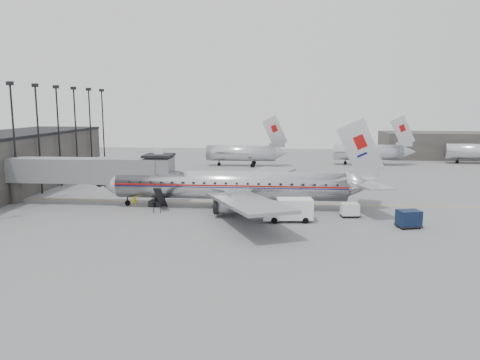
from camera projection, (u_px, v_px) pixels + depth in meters
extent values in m
plane|color=slate|center=(228.00, 213.00, 53.86)|extent=(160.00, 160.00, 0.00)
cube|color=#383633|center=(449.00, 145.00, 108.57)|extent=(30.00, 12.00, 6.00)
cube|color=gold|center=(256.00, 203.00, 59.50)|extent=(60.00, 0.15, 0.01)
cube|color=#5B5E60|center=(57.00, 170.00, 58.57)|extent=(12.00, 2.80, 3.00)
cube|color=#5B5E60|center=(127.00, 171.00, 57.81)|extent=(8.00, 3.00, 3.10)
cube|color=#5B5E60|center=(159.00, 171.00, 57.86)|extent=(3.20, 3.60, 3.20)
cube|color=black|center=(159.00, 156.00, 57.56)|extent=(3.40, 3.80, 0.30)
cube|color=white|center=(159.00, 151.00, 57.48)|extent=(1.20, 0.15, 0.80)
cylinder|color=black|center=(157.00, 194.00, 57.96)|extent=(0.56, 0.56, 2.80)
cube|color=black|center=(157.00, 203.00, 58.13)|extent=(1.60, 2.20, 0.70)
cylinder|color=black|center=(155.00, 205.00, 57.15)|extent=(0.30, 0.60, 0.60)
cylinder|color=black|center=(159.00, 201.00, 59.12)|extent=(0.30, 0.60, 0.60)
cylinder|color=#383633|center=(17.00, 192.00, 59.50)|extent=(1.60, 1.60, 2.80)
cube|color=black|center=(161.00, 197.00, 55.59)|extent=(0.90, 3.20, 2.90)
cylinder|color=black|center=(15.00, 144.00, 58.91)|extent=(0.24, 0.24, 15.00)
cube|color=black|center=(10.00, 83.00, 57.71)|extent=(0.90, 0.25, 0.50)
cylinder|color=black|center=(39.00, 140.00, 64.81)|extent=(0.24, 0.24, 15.00)
cube|color=black|center=(35.00, 85.00, 63.61)|extent=(0.90, 0.25, 0.50)
cylinder|color=black|center=(59.00, 137.00, 70.71)|extent=(0.24, 0.24, 15.00)
cube|color=black|center=(56.00, 87.00, 69.51)|extent=(0.90, 0.25, 0.50)
cylinder|color=black|center=(76.00, 135.00, 76.61)|extent=(0.24, 0.24, 15.00)
cube|color=black|center=(73.00, 88.00, 75.41)|extent=(0.90, 0.25, 0.50)
cylinder|color=black|center=(91.00, 132.00, 82.51)|extent=(0.24, 0.24, 15.00)
cube|color=black|center=(88.00, 89.00, 81.31)|extent=(0.90, 0.25, 0.50)
cylinder|color=black|center=(103.00, 131.00, 88.41)|extent=(0.24, 0.24, 15.00)
cube|color=black|center=(101.00, 90.00, 87.21)|extent=(0.90, 0.25, 0.50)
cylinder|color=silver|center=(241.00, 153.00, 94.91)|extent=(14.00, 3.20, 3.20)
cube|color=silver|center=(275.00, 132.00, 93.63)|extent=(5.17, 0.26, 6.52)
cylinder|color=black|center=(219.00, 163.00, 95.63)|extent=(0.24, 0.24, 1.00)
cylinder|color=silver|center=(368.00, 152.00, 96.65)|extent=(14.00, 3.20, 3.20)
cube|color=silver|center=(403.00, 131.00, 95.36)|extent=(5.17, 0.26, 6.52)
cylinder|color=black|center=(345.00, 162.00, 97.36)|extent=(0.24, 0.24, 1.00)
cylinder|color=silver|center=(480.00, 151.00, 98.55)|extent=(14.00, 3.20, 3.20)
cylinder|color=black|center=(457.00, 161.00, 99.27)|extent=(0.24, 0.24, 1.00)
cylinder|color=silver|center=(231.00, 185.00, 56.46)|extent=(27.73, 3.79, 3.41)
cone|color=silver|center=(109.00, 183.00, 57.96)|extent=(2.81, 3.45, 3.41)
cone|color=silver|center=(361.00, 184.00, 54.89)|extent=(3.74, 3.29, 3.24)
cube|color=#9A0C0B|center=(231.00, 183.00, 56.43)|extent=(27.73, 3.84, 0.17)
cube|color=#080B4C|center=(231.00, 185.00, 56.46)|extent=(27.73, 3.84, 0.09)
cube|color=silver|center=(361.00, 148.00, 54.23)|extent=(5.67, 0.35, 7.09)
cube|color=gray|center=(258.00, 177.00, 64.39)|extent=(10.80, 15.53, 1.10)
cube|color=gray|center=(248.00, 202.00, 48.08)|extent=(10.48, 15.57, 1.10)
cylinder|color=gray|center=(238.00, 190.00, 61.36)|extent=(3.16, 1.98, 1.94)
cylinder|color=gray|center=(230.00, 205.00, 51.94)|extent=(3.16, 1.98, 1.94)
cylinder|color=black|center=(128.00, 201.00, 58.08)|extent=(0.18, 0.18, 1.20)
cylinder|color=black|center=(247.00, 199.00, 58.98)|extent=(0.24, 0.24, 1.29)
cylinder|color=black|center=(247.00, 201.00, 59.02)|extent=(0.93, 0.34, 0.92)
cylinder|color=black|center=(244.00, 207.00, 54.27)|extent=(0.24, 0.24, 1.29)
cylinder|color=black|center=(244.00, 209.00, 54.31)|extent=(0.93, 0.34, 0.92)
cube|color=white|center=(295.00, 209.00, 50.04)|extent=(3.93, 2.45, 2.18)
cube|color=white|center=(271.00, 213.00, 50.06)|extent=(1.86, 2.13, 1.45)
cube|color=black|center=(271.00, 207.00, 49.96)|extent=(1.42, 1.88, 0.62)
cylinder|color=black|center=(274.00, 221.00, 49.25)|extent=(0.69, 0.33, 0.66)
cylinder|color=black|center=(273.00, 216.00, 51.09)|extent=(0.69, 0.33, 0.66)
cylinder|color=black|center=(305.00, 220.00, 49.31)|extent=(0.69, 0.33, 0.66)
cylinder|color=black|center=(303.00, 216.00, 51.15)|extent=(0.69, 0.33, 0.66)
cube|color=#0D1A36|center=(409.00, 218.00, 47.55)|extent=(2.53, 2.14, 1.53)
cube|color=black|center=(408.00, 226.00, 47.68)|extent=(2.66, 2.28, 0.13)
cylinder|color=black|center=(404.00, 228.00, 46.90)|extent=(0.35, 0.21, 0.33)
cylinder|color=black|center=(420.00, 227.00, 47.20)|extent=(0.35, 0.21, 0.33)
cylinder|color=black|center=(397.00, 225.00, 48.18)|extent=(0.35, 0.21, 0.33)
cylinder|color=black|center=(413.00, 224.00, 48.47)|extent=(0.35, 0.21, 0.33)
cube|color=silver|center=(350.00, 209.00, 52.10)|extent=(2.03, 1.60, 1.32)
cube|color=black|center=(350.00, 215.00, 52.22)|extent=(2.13, 1.71, 0.11)
cylinder|color=black|center=(344.00, 217.00, 51.65)|extent=(0.29, 0.14, 0.28)
cylinder|color=black|center=(358.00, 217.00, 51.68)|extent=(0.29, 0.14, 0.28)
cylinder|color=black|center=(342.00, 214.00, 52.77)|extent=(0.29, 0.14, 0.28)
cylinder|color=black|center=(355.00, 214.00, 52.80)|extent=(0.29, 0.14, 0.28)
imported|color=yellow|center=(134.00, 199.00, 57.67)|extent=(0.81, 0.74, 1.86)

